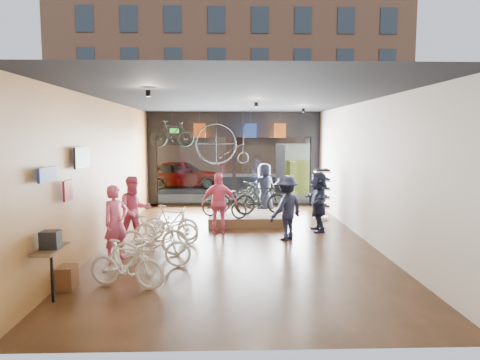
{
  "coord_description": "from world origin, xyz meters",
  "views": [
    {
      "loc": [
        -0.27,
        -11.45,
        2.87
      ],
      "look_at": [
        0.11,
        1.4,
        1.52
      ],
      "focal_mm": 32.0,
      "sensor_mm": 36.0,
      "label": 1
    }
  ],
  "objects_px": {
    "customer_0": "(116,223)",
    "customer_1": "(135,210)",
    "display_bike_right": "(237,197)",
    "floor_bike_3": "(153,235)",
    "customer_2": "(219,203)",
    "display_bike_mid": "(261,198)",
    "customer_4": "(264,188)",
    "floor_bike_1": "(127,264)",
    "hung_bike": "(172,134)",
    "floor_bike_2": "(152,247)",
    "street_car": "(182,174)",
    "box_truck": "(301,167)",
    "display_platform": "(246,218)",
    "customer_5": "(318,202)",
    "penny_farthing": "(225,145)",
    "display_bike_left": "(224,204)",
    "customer_3": "(286,208)",
    "floor_bike_4": "(166,228)",
    "sunglasses_rack": "(322,194)",
    "floor_bike_5": "(171,223)"
  },
  "relations": [
    {
      "from": "customer_2",
      "to": "penny_farthing",
      "type": "relative_size",
      "value": 0.92
    },
    {
      "from": "street_car",
      "to": "customer_4",
      "type": "bearing_deg",
      "value": -153.84
    },
    {
      "from": "display_platform",
      "to": "floor_bike_3",
      "type": "bearing_deg",
      "value": -122.07
    },
    {
      "from": "display_bike_left",
      "to": "hung_bike",
      "type": "relative_size",
      "value": 1.0
    },
    {
      "from": "display_platform",
      "to": "display_bike_mid",
      "type": "xyz_separation_m",
      "value": [
        0.5,
        -0.12,
        0.68
      ]
    },
    {
      "from": "floor_bike_5",
      "to": "customer_0",
      "type": "bearing_deg",
      "value": 167.67
    },
    {
      "from": "customer_2",
      "to": "customer_3",
      "type": "xyz_separation_m",
      "value": [
        1.85,
        -0.82,
        -0.01
      ]
    },
    {
      "from": "floor_bike_1",
      "to": "customer_2",
      "type": "distance_m",
      "value": 4.78
    },
    {
      "from": "floor_bike_2",
      "to": "display_platform",
      "type": "bearing_deg",
      "value": -28.92
    },
    {
      "from": "floor_bike_1",
      "to": "customer_1",
      "type": "distance_m",
      "value": 3.34
    },
    {
      "from": "display_bike_mid",
      "to": "hung_bike",
      "type": "distance_m",
      "value": 4.22
    },
    {
      "from": "display_platform",
      "to": "penny_farthing",
      "type": "xyz_separation_m",
      "value": [
        -0.7,
        2.44,
        2.35
      ]
    },
    {
      "from": "customer_0",
      "to": "customer_1",
      "type": "distance_m",
      "value": 1.45
    },
    {
      "from": "street_car",
      "to": "display_bike_mid",
      "type": "distance_m",
      "value": 10.4
    },
    {
      "from": "display_bike_mid",
      "to": "floor_bike_5",
      "type": "bearing_deg",
      "value": 116.3
    },
    {
      "from": "box_truck",
      "to": "display_bike_left",
      "type": "bearing_deg",
      "value": -113.49
    },
    {
      "from": "display_bike_right",
      "to": "customer_5",
      "type": "height_order",
      "value": "customer_5"
    },
    {
      "from": "display_platform",
      "to": "display_bike_mid",
      "type": "bearing_deg",
      "value": -13.32
    },
    {
      "from": "hung_bike",
      "to": "floor_bike_2",
      "type": "bearing_deg",
      "value": 168.51
    },
    {
      "from": "sunglasses_rack",
      "to": "penny_farthing",
      "type": "bearing_deg",
      "value": 170.22
    },
    {
      "from": "street_car",
      "to": "box_truck",
      "type": "relative_size",
      "value": 0.73
    },
    {
      "from": "customer_0",
      "to": "customer_2",
      "type": "relative_size",
      "value": 0.97
    },
    {
      "from": "sunglasses_rack",
      "to": "display_platform",
      "type": "bearing_deg",
      "value": -148.25
    },
    {
      "from": "customer_0",
      "to": "floor_bike_4",
      "type": "bearing_deg",
      "value": 4.62
    },
    {
      "from": "box_truck",
      "to": "floor_bike_2",
      "type": "bearing_deg",
      "value": -112.62
    },
    {
      "from": "customer_0",
      "to": "customer_4",
      "type": "height_order",
      "value": "customer_4"
    },
    {
      "from": "display_bike_right",
      "to": "floor_bike_2",
      "type": "bearing_deg",
      "value": 126.03
    },
    {
      "from": "customer_1",
      "to": "customer_4",
      "type": "bearing_deg",
      "value": 22.19
    },
    {
      "from": "customer_1",
      "to": "floor_bike_5",
      "type": "bearing_deg",
      "value": -1.16
    },
    {
      "from": "customer_1",
      "to": "display_bike_left",
      "type": "bearing_deg",
      "value": 14.52
    },
    {
      "from": "display_bike_left",
      "to": "customer_0",
      "type": "bearing_deg",
      "value": 172.57
    },
    {
      "from": "display_platform",
      "to": "customer_0",
      "type": "bearing_deg",
      "value": -127.7
    },
    {
      "from": "display_bike_right",
      "to": "customer_1",
      "type": "relative_size",
      "value": 1.03
    },
    {
      "from": "display_platform",
      "to": "display_bike_right",
      "type": "bearing_deg",
      "value": 115.08
    },
    {
      "from": "customer_5",
      "to": "customer_1",
      "type": "bearing_deg",
      "value": -74.96
    },
    {
      "from": "customer_0",
      "to": "customer_3",
      "type": "distance_m",
      "value": 4.56
    },
    {
      "from": "customer_5",
      "to": "street_car",
      "type": "bearing_deg",
      "value": -154.59
    },
    {
      "from": "box_truck",
      "to": "floor_bike_4",
      "type": "distance_m",
      "value": 12.64
    },
    {
      "from": "floor_bike_1",
      "to": "customer_3",
      "type": "height_order",
      "value": "customer_3"
    },
    {
      "from": "floor_bike_2",
      "to": "display_bike_mid",
      "type": "distance_m",
      "value": 5.33
    },
    {
      "from": "street_car",
      "to": "customer_1",
      "type": "xyz_separation_m",
      "value": [
        0.07,
        -12.29,
        0.15
      ]
    },
    {
      "from": "display_bike_mid",
      "to": "penny_farthing",
      "type": "distance_m",
      "value": 3.28
    },
    {
      "from": "floor_bike_3",
      "to": "customer_2",
      "type": "relative_size",
      "value": 0.92
    },
    {
      "from": "customer_2",
      "to": "floor_bike_3",
      "type": "bearing_deg",
      "value": 63.46
    },
    {
      "from": "box_truck",
      "to": "customer_5",
      "type": "xyz_separation_m",
      "value": [
        -1.18,
        -9.88,
        -0.29
      ]
    },
    {
      "from": "display_bike_mid",
      "to": "customer_4",
      "type": "height_order",
      "value": "customer_4"
    },
    {
      "from": "floor_bike_3",
      "to": "customer_2",
      "type": "bearing_deg",
      "value": -34.91
    },
    {
      "from": "penny_farthing",
      "to": "sunglasses_rack",
      "type": "bearing_deg",
      "value": -29.45
    },
    {
      "from": "sunglasses_rack",
      "to": "floor_bike_1",
      "type": "bearing_deg",
      "value": -108.7
    },
    {
      "from": "display_platform",
      "to": "box_truck",
      "type": "bearing_deg",
      "value": 69.08
    }
  ]
}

